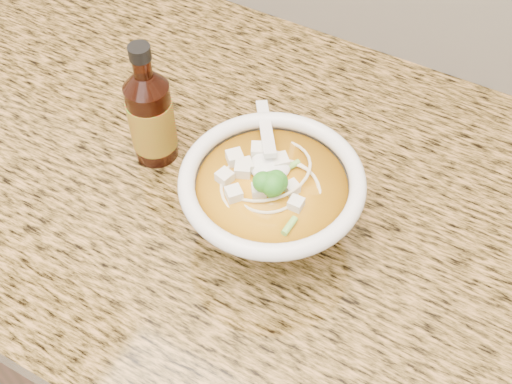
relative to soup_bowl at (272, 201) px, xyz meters
The scene contains 4 objects.
cabinet 0.54m from the soup_bowl, 157.24° to the left, with size 4.00×0.65×0.86m, color #321F0F.
counter_slab 0.17m from the soup_bowl, 157.24° to the left, with size 4.00×0.68×0.04m, color #A3713B.
soup_bowl is the anchor object (origin of this frame).
hot_sauce_bottle 0.19m from the soup_bowl, behind, with size 0.07×0.07×0.17m.
Camera 1 is at (0.35, 1.22, 1.52)m, focal length 45.00 mm.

